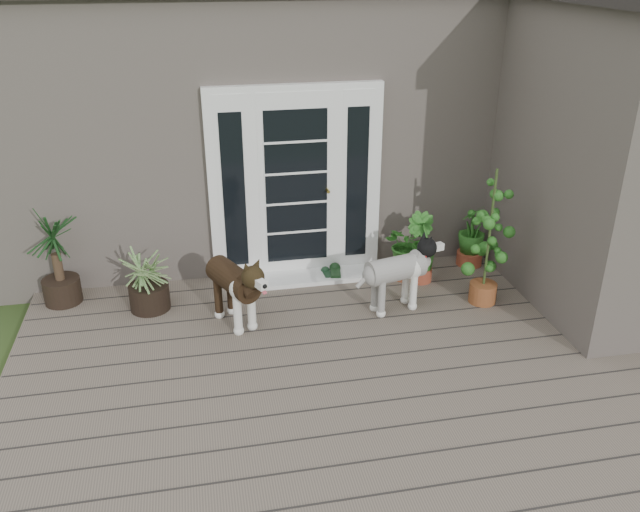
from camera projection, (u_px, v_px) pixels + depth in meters
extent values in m
cube|color=#6B5B4C|center=(362.00, 385.00, 5.73)|extent=(6.20, 4.60, 0.12)
cube|color=#665E54|center=(285.00, 110.00, 8.88)|extent=(7.40, 4.00, 3.10)
cube|color=#665E54|center=(617.00, 165.00, 6.60)|extent=(1.60, 2.40, 3.10)
cube|color=white|center=(296.00, 184.00, 7.17)|extent=(1.90, 0.14, 2.15)
cube|color=white|center=(300.00, 277.00, 7.44)|extent=(1.60, 0.40, 0.05)
imported|color=#2F651D|center=(405.00, 253.00, 7.35)|extent=(0.67, 0.67, 0.63)
imported|color=#1B4D16|center=(421.00, 257.00, 7.31)|extent=(0.54, 0.54, 0.58)
imported|color=#1C6222|center=(471.00, 241.00, 7.69)|extent=(0.54, 0.54, 0.59)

